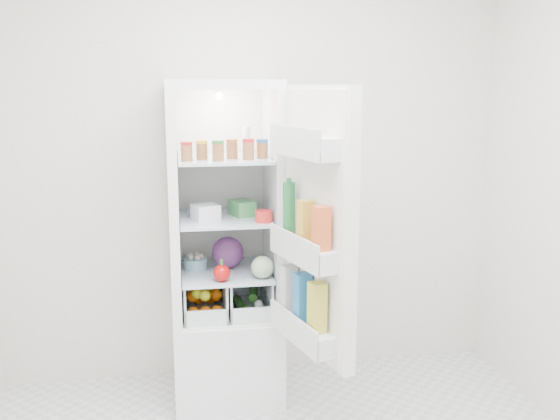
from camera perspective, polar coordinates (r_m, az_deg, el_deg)
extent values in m
cube|color=silver|center=(3.75, -2.47, 4.13)|extent=(3.00, 0.02, 2.60)
cube|color=white|center=(3.74, -4.89, -12.73)|extent=(0.60, 0.60, 0.50)
cube|color=white|center=(3.41, -5.33, 11.36)|extent=(0.60, 0.60, 0.05)
cube|color=white|center=(3.74, -5.46, 1.36)|extent=(0.60, 0.05, 1.25)
cube|color=white|center=(3.46, -9.68, 0.42)|extent=(0.05, 0.60, 1.25)
cube|color=white|center=(3.50, -0.64, 0.71)|extent=(0.05, 0.60, 1.25)
cube|color=white|center=(3.71, -5.43, 1.28)|extent=(0.50, 0.01, 1.25)
sphere|color=white|center=(3.62, -5.57, 10.33)|extent=(0.05, 0.05, 0.05)
cube|color=silver|center=(3.54, -4.99, -5.64)|extent=(0.49, 0.53, 0.01)
cube|color=silver|center=(3.46, -5.08, -0.73)|extent=(0.49, 0.53, 0.02)
cube|color=silver|center=(3.41, -5.18, 4.71)|extent=(0.49, 0.53, 0.02)
cylinder|color=#B21919|center=(3.26, -8.53, 5.20)|extent=(0.06, 0.06, 0.08)
cylinder|color=gold|center=(3.31, -7.16, 5.34)|extent=(0.06, 0.06, 0.08)
cylinder|color=#267226|center=(3.23, -5.67, 5.23)|extent=(0.06, 0.06, 0.08)
cylinder|color=brown|center=(3.34, -4.42, 5.45)|extent=(0.06, 0.06, 0.08)
cylinder|color=#B21919|center=(3.28, -2.91, 5.36)|extent=(0.06, 0.06, 0.08)
cylinder|color=#194C8C|center=(3.34, -1.64, 5.47)|extent=(0.06, 0.06, 0.08)
cylinder|color=silver|center=(3.49, -3.02, 6.34)|extent=(0.06, 0.06, 0.16)
cube|color=white|center=(3.39, -6.83, -0.19)|extent=(0.16, 0.16, 0.08)
cylinder|color=red|center=(3.31, -1.49, -0.57)|extent=(0.10, 0.10, 0.06)
cube|color=silver|center=(3.53, -7.07, -0.12)|extent=(0.17, 0.15, 0.04)
cube|color=#44964E|center=(3.47, -3.48, 0.18)|extent=(0.15, 0.17, 0.08)
sphere|color=#5B2161|center=(3.56, -4.81, -3.89)|extent=(0.18, 0.18, 0.18)
sphere|color=#BD0D0B|center=(3.33, -5.35, -5.77)|extent=(0.09, 0.09, 0.09)
cylinder|color=#8DC5D3|center=(3.58, -7.72, -4.87)|extent=(0.15, 0.15, 0.06)
sphere|color=#A5C191|center=(3.37, -1.62, -5.25)|extent=(0.12, 0.12, 0.12)
sphere|color=#FF650D|center=(3.48, -7.89, -9.32)|extent=(0.07, 0.07, 0.07)
sphere|color=#FF650D|center=(3.48, -6.81, -9.28)|extent=(0.07, 0.07, 0.07)
sphere|color=#FF650D|center=(3.48, -5.73, -9.24)|extent=(0.07, 0.07, 0.07)
sphere|color=#FF650D|center=(3.57, -7.98, -7.82)|extent=(0.07, 0.07, 0.07)
sphere|color=#FF650D|center=(3.57, -6.93, -7.78)|extent=(0.07, 0.07, 0.07)
sphere|color=#FF650D|center=(3.58, -5.88, -7.74)|extent=(0.07, 0.07, 0.07)
sphere|color=#FF650D|center=(3.70, -7.46, -8.00)|extent=(0.07, 0.07, 0.07)
sphere|color=#FF650D|center=(3.71, -6.37, -7.95)|extent=(0.07, 0.07, 0.07)
sphere|color=#FFFA28|center=(3.50, -7.55, -7.59)|extent=(0.06, 0.06, 0.06)
sphere|color=#FFFA28|center=(3.61, -6.50, -6.98)|extent=(0.06, 0.06, 0.06)
sphere|color=#FFFA28|center=(3.47, -6.86, -7.78)|extent=(0.06, 0.06, 0.06)
cylinder|color=#194717|center=(3.61, -3.61, -8.62)|extent=(0.09, 0.21, 0.05)
cylinder|color=#194717|center=(3.65, -2.45, -7.55)|extent=(0.08, 0.21, 0.05)
sphere|color=white|center=(3.50, -2.75, -9.25)|extent=(0.05, 0.05, 0.05)
sphere|color=white|center=(3.52, -1.97, -8.64)|extent=(0.05, 0.05, 0.05)
cube|color=white|center=(2.97, 3.65, -1.27)|extent=(0.22, 0.59, 1.30)
cube|color=white|center=(2.95, 3.06, -1.34)|extent=(0.16, 0.54, 1.26)
cube|color=silver|center=(2.87, 2.25, 5.89)|extent=(0.24, 0.51, 0.10)
cube|color=silver|center=(2.96, 2.18, -3.79)|extent=(0.24, 0.51, 0.10)
cube|color=silver|center=(3.09, 2.12, -10.97)|extent=(0.24, 0.51, 0.10)
sphere|color=#AD7C4E|center=(2.75, 3.31, 6.90)|extent=(0.05, 0.05, 0.05)
sphere|color=#AD7C4E|center=(2.83, 2.54, 7.02)|extent=(0.05, 0.05, 0.05)
sphere|color=#AD7C4E|center=(2.90, 1.80, 7.14)|extent=(0.05, 0.05, 0.05)
sphere|color=#AD7C4E|center=(2.97, 1.10, 7.25)|extent=(0.05, 0.05, 0.05)
sphere|color=#AD7C4E|center=(3.04, 0.43, 7.35)|extent=(0.05, 0.05, 0.05)
cylinder|color=#1C6331|center=(3.05, 0.82, 0.14)|extent=(0.06, 0.06, 0.26)
cube|color=gold|center=(2.89, 2.37, -1.08)|extent=(0.08, 0.08, 0.20)
cube|color=#EC5C29|center=(2.77, 3.80, -1.69)|extent=(0.08, 0.08, 0.20)
cube|color=silver|center=(3.15, 0.80, -7.19)|extent=(0.09, 0.09, 0.24)
cube|color=#2578BC|center=(3.03, 2.05, -8.01)|extent=(0.09, 0.09, 0.24)
cube|color=gold|center=(2.90, 3.41, -8.89)|extent=(0.09, 0.09, 0.24)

